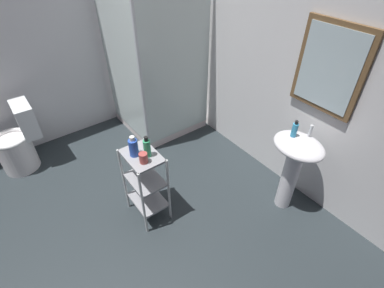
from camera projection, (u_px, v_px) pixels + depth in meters
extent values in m
cube|color=#293134|center=(116.00, 235.00, 2.64)|extent=(4.20, 4.20, 0.02)
cube|color=silver|center=(274.00, 56.00, 2.72)|extent=(4.20, 0.10, 2.50)
cube|color=brown|center=(330.00, 69.00, 2.25)|extent=(0.56, 0.03, 0.72)
cube|color=silver|center=(328.00, 69.00, 2.24)|extent=(0.48, 0.01, 0.64)
cube|color=silver|center=(19.00, 42.00, 3.01)|extent=(0.10, 4.20, 2.50)
cube|color=white|center=(161.00, 119.00, 4.04)|extent=(0.90, 0.90, 0.10)
cube|color=silver|center=(120.00, 57.00, 3.20)|extent=(0.90, 0.02, 1.90)
cube|color=silver|center=(176.00, 61.00, 3.13)|extent=(0.02, 0.90, 1.90)
cylinder|color=silver|center=(140.00, 71.00, 2.92)|extent=(0.04, 0.04, 1.90)
cylinder|color=silver|center=(160.00, 116.00, 4.00)|extent=(0.08, 0.08, 0.00)
cylinder|color=white|center=(289.00, 179.00, 2.72)|extent=(0.15, 0.15, 0.68)
ellipsoid|color=white|center=(299.00, 146.00, 2.46)|extent=(0.46, 0.37, 0.13)
cylinder|color=silver|center=(311.00, 130.00, 2.45)|extent=(0.03, 0.03, 0.10)
cylinder|color=white|center=(17.00, 154.00, 3.22)|extent=(0.37, 0.37, 0.40)
torus|color=white|center=(10.00, 138.00, 3.09)|extent=(0.37, 0.37, 0.04)
cube|color=white|center=(25.00, 119.00, 3.08)|extent=(0.35, 0.17, 0.36)
cylinder|color=silver|center=(124.00, 181.00, 2.66)|extent=(0.02, 0.02, 0.74)
cylinder|color=silver|center=(143.00, 205.00, 2.44)|extent=(0.02, 0.02, 0.74)
cylinder|color=silver|center=(148.00, 169.00, 2.78)|extent=(0.02, 0.02, 0.74)
cylinder|color=silver|center=(169.00, 191.00, 2.56)|extent=(0.02, 0.02, 0.74)
cube|color=#99999E|center=(148.00, 200.00, 2.73)|extent=(0.36, 0.26, 0.02)
cube|color=#99999E|center=(145.00, 180.00, 2.56)|extent=(0.36, 0.26, 0.02)
cube|color=#99999E|center=(142.00, 156.00, 2.38)|extent=(0.36, 0.26, 0.02)
cylinder|color=#389ED1|center=(294.00, 130.00, 2.43)|extent=(0.05, 0.05, 0.12)
cylinder|color=black|center=(297.00, 123.00, 2.38)|extent=(0.03, 0.03, 0.03)
cylinder|color=blue|center=(134.00, 148.00, 2.33)|extent=(0.08, 0.08, 0.15)
cylinder|color=white|center=(132.00, 139.00, 2.27)|extent=(0.04, 0.04, 0.04)
cylinder|color=#309C62|center=(147.00, 148.00, 2.33)|extent=(0.06, 0.06, 0.15)
cylinder|color=black|center=(146.00, 139.00, 2.26)|extent=(0.03, 0.03, 0.04)
cylinder|color=#B24742|center=(143.00, 158.00, 2.28)|extent=(0.07, 0.07, 0.09)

